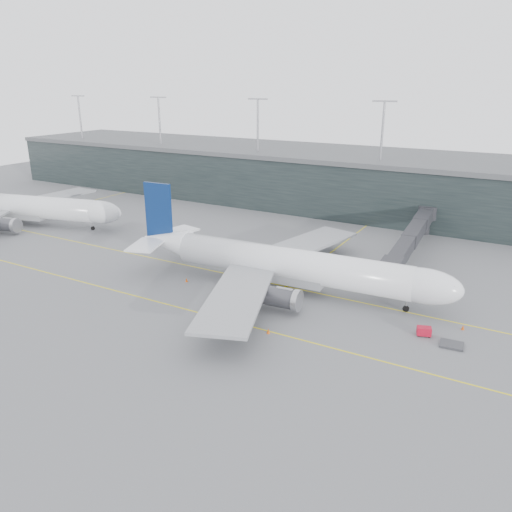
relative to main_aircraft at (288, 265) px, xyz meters
The scene contains 18 objects.
ground 8.90m from the main_aircraft, 138.42° to the left, with size 320.00×320.00×0.00m, color #56565B.
taxiline_a 7.38m from the main_aircraft, 169.28° to the left, with size 160.00×0.25×0.02m, color yellow.
taxiline_b 16.61m from the main_aircraft, 111.02° to the right, with size 160.00×0.25×0.02m, color yellow.
taxiline_lead_main 25.50m from the main_aircraft, 91.67° to the left, with size 0.25×60.00×0.02m, color yellow.
taxiline_lead_adj 84.66m from the main_aircraft, 162.74° to the left, with size 0.25×60.00×0.02m, color yellow.
terminal 63.42m from the main_aircraft, 95.20° to the left, with size 240.00×36.00×29.00m.
main_aircraft is the anchor object (origin of this frame).
jet_bridge 32.75m from the main_aircraft, 63.10° to the left, with size 6.17×43.64×6.58m.
second_aircraft 75.74m from the main_aircraft, behind, with size 56.55×52.19×16.01m.
gse_cart 24.77m from the main_aircraft, 12.74° to the right, with size 2.20×1.76×1.31m.
baggage_dolly 28.84m from the main_aircraft, 13.08° to the right, with size 3.04×2.43×0.30m, color #343539.
uld_a 18.73m from the main_aircraft, 120.32° to the left, with size 2.07×1.75×1.70m.
uld_b 17.38m from the main_aircraft, 113.90° to the left, with size 2.31×2.04×1.79m.
uld_c 17.60m from the main_aircraft, 111.58° to the left, with size 2.25×2.06×1.65m.
cone_nose 28.67m from the main_aircraft, ahead, with size 0.46×0.46×0.73m, color #CE470B.
cone_wing_stbd 16.75m from the main_aircraft, 73.08° to the right, with size 0.49×0.49×0.78m, color #D04D0B.
cone_wing_port 18.53m from the main_aircraft, 73.95° to the left, with size 0.40×0.40×0.63m, color #D6660B.
cone_tail 18.41m from the main_aircraft, 161.38° to the right, with size 0.48×0.48×0.76m, color #FA5F0D.
Camera 1 is at (39.95, -75.94, 33.36)m, focal length 35.00 mm.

